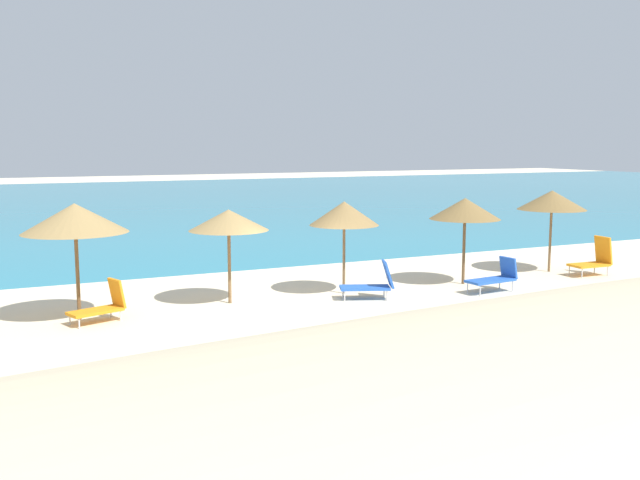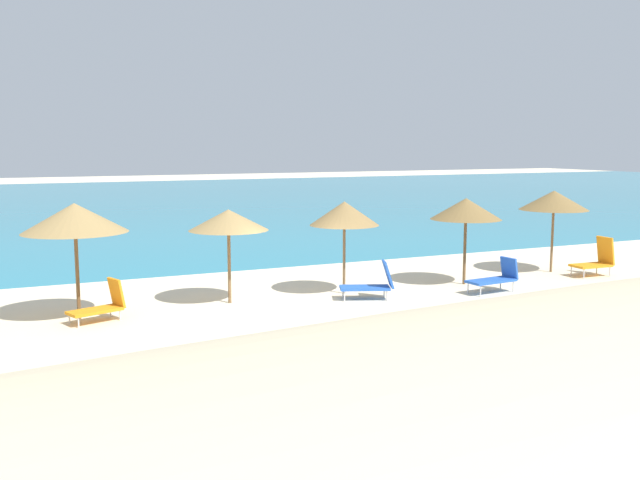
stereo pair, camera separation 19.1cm
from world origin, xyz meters
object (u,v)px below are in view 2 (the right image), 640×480
at_px(lounge_chair_0, 102,305).
at_px(beach_umbrella_1, 75,218).
at_px(beach_umbrella_3, 344,214).
at_px(lounge_chair_2, 496,277).
at_px(lounge_chair_3, 596,260).
at_px(beach_umbrella_4, 466,209).
at_px(lounge_chair_1, 372,284).
at_px(beach_umbrella_2, 228,220).
at_px(beach_umbrella_5, 554,200).

bearing_deg(lounge_chair_0, beach_umbrella_1, 28.15).
bearing_deg(beach_umbrella_3, lounge_chair_2, -22.35).
bearing_deg(beach_umbrella_3, lounge_chair_3, -6.24).
bearing_deg(beach_umbrella_1, beach_umbrella_4, -1.82).
height_order(lounge_chair_1, lounge_chair_2, lounge_chair_1).
xyz_separation_m(beach_umbrella_1, beach_umbrella_2, (3.82, 0.15, -0.24)).
bearing_deg(beach_umbrella_3, beach_umbrella_1, 179.69).
xyz_separation_m(beach_umbrella_2, beach_umbrella_4, (7.17, -0.50, 0.06)).
distance_m(beach_umbrella_3, beach_umbrella_5, 7.71).
height_order(beach_umbrella_5, lounge_chair_1, beach_umbrella_5).
xyz_separation_m(beach_umbrella_4, lounge_chair_0, (-10.51, -0.10, -1.88)).
xyz_separation_m(beach_umbrella_2, lounge_chair_3, (11.82, -1.12, -1.70)).
relative_size(beach_umbrella_2, lounge_chair_2, 1.61).
height_order(beach_umbrella_5, lounge_chair_3, beach_umbrella_5).
bearing_deg(lounge_chair_2, lounge_chair_0, 78.02).
bearing_deg(beach_umbrella_2, lounge_chair_2, -14.10).
distance_m(beach_umbrella_5, lounge_chair_3, 2.31).
xyz_separation_m(beach_umbrella_4, lounge_chair_1, (-3.52, -0.68, -1.84)).
bearing_deg(beach_umbrella_1, lounge_chair_0, -42.85).
distance_m(beach_umbrella_4, lounge_chair_2, 2.28).
bearing_deg(lounge_chair_3, lounge_chair_1, 92.92).
bearing_deg(beach_umbrella_1, lounge_chair_1, -7.85).
bearing_deg(lounge_chair_2, beach_umbrella_5, -69.13).
height_order(beach_umbrella_3, lounge_chair_2, beach_umbrella_3).
relative_size(lounge_chair_2, lounge_chair_3, 1.18).
bearing_deg(beach_umbrella_5, lounge_chair_3, -53.47).
xyz_separation_m(beach_umbrella_1, beach_umbrella_4, (10.99, -0.35, -0.17)).
height_order(beach_umbrella_3, beach_umbrella_4, beach_umbrella_3).
relative_size(beach_umbrella_3, beach_umbrella_5, 0.97).
distance_m(lounge_chair_0, lounge_chair_3, 15.18).
distance_m(beach_umbrella_1, lounge_chair_1, 7.80).
height_order(beach_umbrella_4, lounge_chair_1, beach_umbrella_4).
height_order(beach_umbrella_2, lounge_chair_2, beach_umbrella_2).
xyz_separation_m(lounge_chair_0, lounge_chair_1, (6.99, -0.58, 0.04)).
relative_size(beach_umbrella_4, beach_umbrella_5, 0.97).
bearing_deg(beach_umbrella_5, beach_umbrella_2, 179.99).
height_order(beach_umbrella_1, beach_umbrella_3, beach_umbrella_1).
relative_size(beach_umbrella_5, lounge_chair_1, 1.71).
xyz_separation_m(beach_umbrella_1, beach_umbrella_3, (7.11, -0.04, -0.18)).
bearing_deg(beach_umbrella_2, lounge_chair_3, -5.41).
height_order(beach_umbrella_2, lounge_chair_3, beach_umbrella_2).
xyz_separation_m(lounge_chair_1, lounge_chair_3, (8.18, 0.06, 0.08)).
distance_m(lounge_chair_1, lounge_chair_2, 3.70).
distance_m(lounge_chair_2, lounge_chair_3, 4.59).
relative_size(beach_umbrella_1, lounge_chair_0, 2.02).
height_order(lounge_chair_1, lounge_chair_3, lounge_chair_3).
bearing_deg(beach_umbrella_5, beach_umbrella_1, -179.44).
xyz_separation_m(beach_umbrella_2, beach_umbrella_5, (11.00, -0.00, 0.15)).
height_order(beach_umbrella_4, lounge_chair_3, beach_umbrella_4).
height_order(lounge_chair_0, lounge_chair_1, lounge_chair_1).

